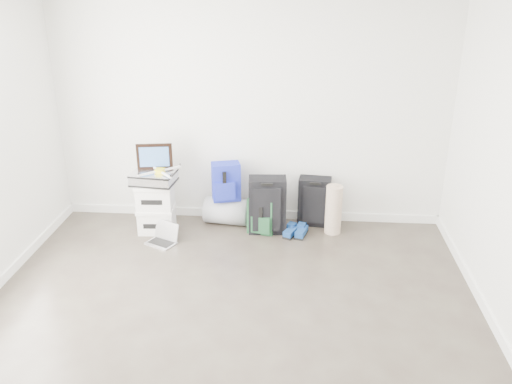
# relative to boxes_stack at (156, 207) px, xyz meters

# --- Properties ---
(ground) EXTENTS (5.00, 5.00, 0.00)m
(ground) POSITION_rel_boxes_stack_xyz_m (1.04, -2.05, -0.30)
(ground) COLOR #372D28
(ground) RESTS_ON ground
(room_envelope) EXTENTS (4.52, 5.02, 2.71)m
(room_envelope) POSITION_rel_boxes_stack_xyz_m (1.04, -2.03, 1.43)
(room_envelope) COLOR white
(room_envelope) RESTS_ON ground
(boxes_stack) EXTENTS (0.43, 0.36, 0.59)m
(boxes_stack) POSITION_rel_boxes_stack_xyz_m (0.00, 0.00, 0.00)
(boxes_stack) COLOR silver
(boxes_stack) RESTS_ON ground
(briefcase) EXTENTS (0.50, 0.39, 0.13)m
(briefcase) POSITION_rel_boxes_stack_xyz_m (0.00, -0.00, 0.36)
(briefcase) COLOR #B2B2B7
(briefcase) RESTS_ON boxes_stack
(painting) EXTENTS (0.40, 0.09, 0.30)m
(painting) POSITION_rel_boxes_stack_xyz_m (0.00, 0.10, 0.57)
(painting) COLOR black
(painting) RESTS_ON briefcase
(drone) EXTENTS (0.42, 0.42, 0.05)m
(drone) POSITION_rel_boxes_stack_xyz_m (0.08, -0.02, 0.45)
(drone) COLOR yellow
(drone) RESTS_ON briefcase
(duffel_bag) EXTENTS (0.55, 0.39, 0.32)m
(duffel_bag) POSITION_rel_boxes_stack_xyz_m (0.78, 0.26, -0.14)
(duffel_bag) COLOR #97999F
(duffel_bag) RESTS_ON ground
(blue_backpack) EXTENTS (0.36, 0.30, 0.45)m
(blue_backpack) POSITION_rel_boxes_stack_xyz_m (0.78, 0.23, 0.24)
(blue_backpack) COLOR #1A25AF
(blue_backpack) RESTS_ON duffel_bag
(large_suitcase) EXTENTS (0.44, 0.30, 0.65)m
(large_suitcase) POSITION_rel_boxes_stack_xyz_m (1.27, 0.09, 0.03)
(large_suitcase) COLOR black
(large_suitcase) RESTS_ON ground
(green_backpack) EXTENTS (0.33, 0.27, 0.42)m
(green_backpack) POSITION_rel_boxes_stack_xyz_m (1.20, 0.05, -0.09)
(green_backpack) COLOR #153B23
(green_backpack) RESTS_ON ground
(carry_on) EXTENTS (0.39, 0.27, 0.58)m
(carry_on) POSITION_rel_boxes_stack_xyz_m (1.81, 0.32, -0.01)
(carry_on) COLOR black
(carry_on) RESTS_ON ground
(shoes) EXTENTS (0.29, 0.27, 0.09)m
(shoes) POSITION_rel_boxes_stack_xyz_m (1.61, -0.00, -0.25)
(shoes) COLOR black
(shoes) RESTS_ON ground
(rolled_rug) EXTENTS (0.19, 0.19, 0.57)m
(rolled_rug) POSITION_rel_boxes_stack_xyz_m (2.02, 0.11, -0.01)
(rolled_rug) COLOR tan
(rolled_rug) RESTS_ON ground
(laptop) EXTENTS (0.38, 0.34, 0.22)m
(laptop) POSITION_rel_boxes_stack_xyz_m (0.14, -0.28, -0.24)
(laptop) COLOR silver
(laptop) RESTS_ON ground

